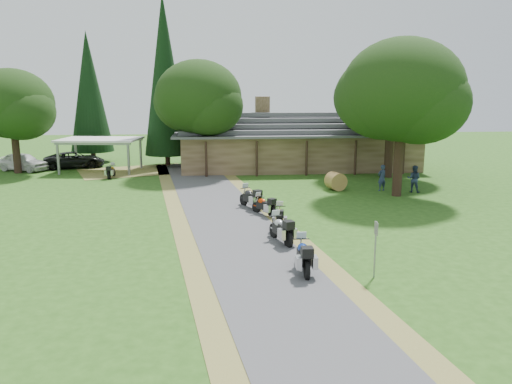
{
  "coord_description": "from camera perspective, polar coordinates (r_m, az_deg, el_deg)",
  "views": [
    {
      "loc": [
        -1.58,
        -19.57,
        6.7
      ],
      "look_at": [
        0.66,
        5.38,
        1.6
      ],
      "focal_mm": 35.0,
      "sensor_mm": 36.0,
      "label": 1
    }
  ],
  "objects": [
    {
      "name": "ground",
      "position": [
        20.75,
        -0.5,
        -7.33
      ],
      "size": [
        120.0,
        120.0,
        0.0
      ],
      "primitive_type": "plane",
      "color": "#284F16",
      "rests_on": "ground"
    },
    {
      "name": "driveway",
      "position": [
        24.53,
        -2.43,
        -4.35
      ],
      "size": [
        51.95,
        51.95,
        0.0
      ],
      "primitive_type": "plane",
      "rotation": [
        0.0,
        0.0,
        0.14
      ],
      "color": "#454548",
      "rests_on": "ground"
    },
    {
      "name": "lodge",
      "position": [
        44.43,
        4.73,
        5.98
      ],
      "size": [
        21.4,
        9.4,
        4.9
      ],
      "primitive_type": null,
      "color": "brown",
      "rests_on": "ground"
    },
    {
      "name": "carport",
      "position": [
        44.05,
        -17.3,
        4.06
      ],
      "size": [
        6.92,
        5.08,
        2.78
      ],
      "primitive_type": null,
      "rotation": [
        0.0,
        0.0,
        -0.13
      ],
      "color": "white",
      "rests_on": "ground"
    },
    {
      "name": "car_white_sedan",
      "position": [
        46.81,
        -25.14,
        3.39
      ],
      "size": [
        4.69,
        6.32,
        1.94
      ],
      "primitive_type": "imported",
      "rotation": [
        0.0,
        0.0,
        1.13
      ],
      "color": "silver",
      "rests_on": "ground"
    },
    {
      "name": "car_dark_suv",
      "position": [
        46.9,
        -20.05,
        3.91
      ],
      "size": [
        3.73,
        6.0,
        2.14
      ],
      "primitive_type": "imported",
      "rotation": [
        0.0,
        0.0,
        1.83
      ],
      "color": "black",
      "rests_on": "ground"
    },
    {
      "name": "motorcycle_row_a",
      "position": [
        18.91,
        5.46,
        -7.1
      ],
      "size": [
        0.7,
        2.02,
        1.37
      ],
      "primitive_type": null,
      "rotation": [
        0.0,
        0.0,
        1.55
      ],
      "color": "navy",
      "rests_on": "ground"
    },
    {
      "name": "motorcycle_row_b",
      "position": [
        22.37,
        2.87,
        -4.13
      ],
      "size": [
        1.2,
        2.07,
        1.35
      ],
      "primitive_type": null,
      "rotation": [
        0.0,
        0.0,
        1.87
      ],
      "color": "#B5B9BD",
      "rests_on": "ground"
    },
    {
      "name": "motorcycle_row_c",
      "position": [
        24.58,
        2.72,
        -2.8
      ],
      "size": [
        0.85,
        1.91,
        1.26
      ],
      "primitive_type": null,
      "rotation": [
        0.0,
        0.0,
        1.43
      ],
      "color": "#D1CD00",
      "rests_on": "ground"
    },
    {
      "name": "motorcycle_row_d",
      "position": [
        27.25,
        0.91,
        -1.45
      ],
      "size": [
        1.41,
        1.76,
        1.18
      ],
      "primitive_type": null,
      "rotation": [
        0.0,
        0.0,
        2.14
      ],
      "color": "#B52D04",
      "rests_on": "ground"
    },
    {
      "name": "motorcycle_row_e",
      "position": [
        28.85,
        -0.65,
        -0.54
      ],
      "size": [
        1.47,
        2.06,
        1.36
      ],
      "primitive_type": null,
      "rotation": [
        0.0,
        0.0,
        2.04
      ],
      "color": "black",
      "rests_on": "ground"
    },
    {
      "name": "motorcycle_carport_a",
      "position": [
        40.62,
        -16.21,
        2.36
      ],
      "size": [
        0.69,
        1.7,
        1.14
      ],
      "primitive_type": null,
      "rotation": [
        0.0,
        0.0,
        1.48
      ],
      "color": "gold",
      "rests_on": "ground"
    },
    {
      "name": "person_a",
      "position": [
        34.9,
        14.2,
        1.83
      ],
      "size": [
        0.71,
        0.62,
        2.1
      ],
      "primitive_type": "imported",
      "rotation": [
        0.0,
        0.0,
        3.52
      ],
      "color": "navy",
      "rests_on": "ground"
    },
    {
      "name": "person_b",
      "position": [
        34.99,
        17.62,
        1.69
      ],
      "size": [
        0.74,
        0.68,
        2.13
      ],
      "primitive_type": "imported",
      "rotation": [
        0.0,
        0.0,
        2.63
      ],
      "color": "navy",
      "rests_on": "ground"
    },
    {
      "name": "hay_bale",
      "position": [
        34.64,
        9.1,
        1.23
      ],
      "size": [
        1.45,
        1.37,
        1.22
      ],
      "primitive_type": "cylinder",
      "rotation": [
        1.57,
        0.0,
        0.24
      ],
      "color": "olive",
      "rests_on": "ground"
    },
    {
      "name": "sign_post",
      "position": [
        18.63,
        13.47,
        -6.43
      ],
      "size": [
        0.38,
        0.06,
        2.12
      ],
      "primitive_type": null,
      "color": "gray",
      "rests_on": "ground"
    },
    {
      "name": "oak_lodge_left",
      "position": [
        40.75,
        -6.57,
        9.06
      ],
      "size": [
        6.92,
        6.92,
        10.03
      ],
      "primitive_type": null,
      "color": "black",
      "rests_on": "ground"
    },
    {
      "name": "oak_lodge_right",
      "position": [
        40.23,
        15.19,
        9.13
      ],
      "size": [
        7.97,
        7.97,
        10.62
      ],
      "primitive_type": null,
      "color": "black",
      "rests_on": "ground"
    },
    {
      "name": "oak_driveway",
      "position": [
        33.02,
        16.26,
        8.88
      ],
      "size": [
        7.61,
        7.61,
        10.9
      ],
      "primitive_type": null,
      "color": "black",
      "rests_on": "ground"
    },
    {
      "name": "oak_silo",
      "position": [
        45.41,
        -26.03,
        7.68
      ],
      "size": [
        6.63,
        6.63,
        9.16
      ],
      "primitive_type": null,
      "color": "black",
      "rests_on": "ground"
    },
    {
      "name": "cedar_near",
      "position": [
        45.63,
        -10.36,
        12.33
      ],
      "size": [
        3.98,
        3.98,
        15.0
      ],
      "primitive_type": "cone",
      "color": "black",
      "rests_on": "ground"
    },
    {
      "name": "cedar_far",
      "position": [
        49.87,
        -18.48,
        10.2
      ],
      "size": [
        3.94,
        3.94,
        12.14
      ],
      "primitive_type": "cone",
      "color": "black",
      "rests_on": "ground"
    }
  ]
}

